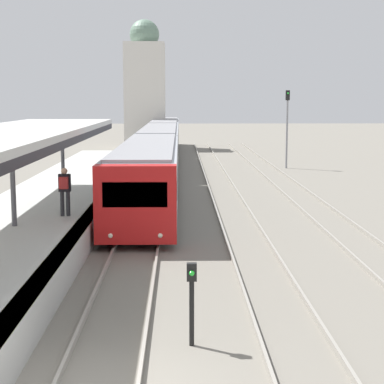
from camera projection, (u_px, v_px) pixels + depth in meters
The scene contains 6 objects.
platform_canopy at pixel (12, 134), 19.94m from camera, with size 4.00×21.77×3.03m.
person_on_platform at pixel (65, 188), 21.91m from camera, with size 0.40×0.40×1.66m.
train_near at pixel (159, 146), 45.46m from camera, with size 2.69×50.41×2.94m.
signal_post_near at pixel (192, 295), 12.79m from camera, with size 0.20×0.21×1.71m.
signal_mast_far at pixel (287, 120), 45.56m from camera, with size 0.28×0.29×5.54m.
distant_domed_building at pixel (145, 88), 64.38m from camera, with size 4.00×4.00×12.74m.
Camera 1 is at (1.43, -10.15, 4.94)m, focal length 60.00 mm.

